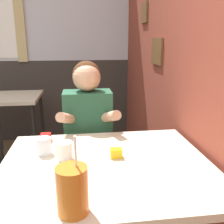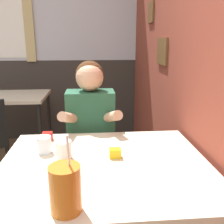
# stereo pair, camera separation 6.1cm
# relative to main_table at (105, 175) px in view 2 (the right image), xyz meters

# --- Properties ---
(brick_wall_right) EXTENTS (0.08, 4.74, 2.70)m
(brick_wall_right) POSITION_rel_main_table_xyz_m (0.58, 0.95, 0.66)
(brick_wall_right) COLOR brown
(brick_wall_right) RESTS_ON ground_plane
(back_wall) EXTENTS (5.26, 0.09, 2.70)m
(back_wall) POSITION_rel_main_table_xyz_m (-0.60, 2.35, 0.67)
(back_wall) COLOR silver
(back_wall) RESTS_ON ground_plane
(main_table) EXTENTS (1.04, 0.86, 0.76)m
(main_table) POSITION_rel_main_table_xyz_m (0.00, 0.00, 0.00)
(main_table) COLOR beige
(main_table) RESTS_ON ground_plane
(background_table) EXTENTS (0.78, 0.65, 0.76)m
(background_table) POSITION_rel_main_table_xyz_m (-0.96, 1.73, -0.03)
(background_table) COLOR beige
(background_table) RESTS_ON ground_plane
(person_seated) EXTENTS (0.42, 0.40, 1.22)m
(person_seated) POSITION_rel_main_table_xyz_m (-0.07, 0.61, -0.06)
(person_seated) COLOR #235138
(person_seated) RESTS_ON ground_plane
(cocktail_pitcher) EXTENTS (0.11, 0.11, 0.29)m
(cocktail_pitcher) POSITION_rel_main_table_xyz_m (-0.16, -0.35, 0.15)
(cocktail_pitcher) COLOR #C6661E
(cocktail_pitcher) RESTS_ON main_table
(glass_near_pitcher) EXTENTS (0.08, 0.08, 0.09)m
(glass_near_pitcher) POSITION_rel_main_table_xyz_m (-0.32, 0.15, 0.11)
(glass_near_pitcher) COLOR silver
(glass_near_pitcher) RESTS_ON main_table
(glass_center) EXTENTS (0.08, 0.08, 0.10)m
(glass_center) POSITION_rel_main_table_xyz_m (-0.21, 0.07, 0.11)
(glass_center) COLOR silver
(glass_center) RESTS_ON main_table
(condiment_ketchup) EXTENTS (0.06, 0.04, 0.05)m
(condiment_ketchup) POSITION_rel_main_table_xyz_m (-0.33, 0.33, 0.09)
(condiment_ketchup) COLOR #B7140F
(condiment_ketchup) RESTS_ON main_table
(condiment_mustard) EXTENTS (0.06, 0.04, 0.05)m
(condiment_mustard) POSITION_rel_main_table_xyz_m (0.06, 0.06, 0.09)
(condiment_mustard) COLOR yellow
(condiment_mustard) RESTS_ON main_table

